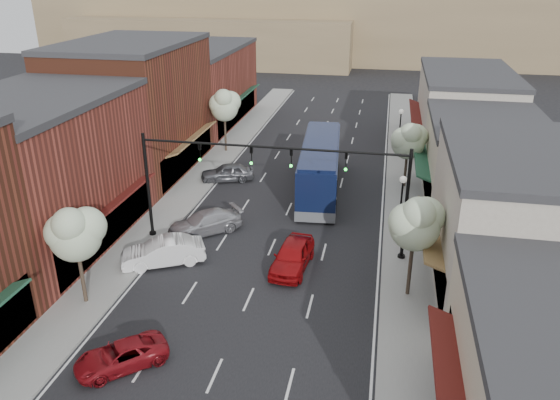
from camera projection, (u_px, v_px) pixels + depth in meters
The scene contains 27 objects.
ground at pixel (239, 321), 27.25m from camera, with size 160.00×160.00×0.00m, color black.
sidewalk_left at pixel (199, 179), 45.40m from camera, with size 2.80×73.00×0.15m, color gray.
sidewalk_right at pixel (405, 194), 42.40m from camera, with size 2.80×73.00×0.15m, color gray.
curb_left at pixel (216, 180), 45.15m from camera, with size 0.25×73.00×0.17m, color gray.
curb_right at pixel (387, 192), 42.65m from camera, with size 0.25×73.00×0.17m, color gray.
bldg_left_midnear at pixel (37, 174), 33.36m from camera, with size 10.14×14.10×9.40m.
bldg_left_midfar at pixel (135, 108), 45.69m from camera, with size 10.14×14.10×10.90m.
bldg_left_far at pixel (199, 85), 60.61m from camera, with size 10.14×18.10×8.40m.
bldg_right_midnear at pixel (518, 223), 28.68m from camera, with size 9.14×12.10×7.90m.
bldg_right_midfar at pixel (483, 162), 39.79m from camera, with size 9.14×12.10×6.40m.
bldg_right_far at pixel (463, 110), 52.22m from camera, with size 9.14×16.10×7.40m.
hill_far at pixel (359, 24), 106.03m from camera, with size 120.00×30.00×12.00m, color #7A6647.
hill_near at pixel (218, 39), 100.46m from camera, with size 50.00×20.00×8.00m, color #7A6647.
signal_mast_right at pixel (366, 186), 31.64m from camera, with size 8.22×0.46×7.00m.
signal_mast_left at pixel (182, 173), 33.64m from camera, with size 8.22×0.46×7.00m.
tree_right_near at pixel (416, 222), 27.57m from camera, with size 2.85×2.65×5.95m.
tree_right_far at pixel (409, 140), 42.17m from camera, with size 2.85×2.65×5.43m.
tree_left_near at pixel (75, 232), 27.01m from camera, with size 2.85×2.65×5.69m.
tree_left_far at pixel (224, 105), 50.30m from camera, with size 2.85×2.65×6.13m.
lamp_post_near at pixel (402, 198), 34.14m from camera, with size 0.44×0.44×4.44m.
lamp_post_far at pixel (400, 125), 49.92m from camera, with size 0.44×0.44×4.44m.
coach_bus at pixel (320, 166), 42.41m from camera, with size 3.80×13.03×3.93m.
red_hatchback at pixel (292, 256), 31.78m from camera, with size 1.93×4.79×1.63m, color maroon.
parked_car_a at pixel (121, 356), 23.99m from camera, with size 1.87×4.05×1.13m, color maroon.
parked_car_b at pixel (163, 252), 32.22m from camera, with size 1.70×4.86×1.60m, color white.
parked_car_c at pixel (205, 222), 36.12m from camera, with size 2.02×4.97×1.44m, color #A5A5AA.
parked_car_d at pixel (227, 172), 44.89m from camera, with size 1.74×4.32×1.47m, color #525459.
Camera 1 is at (6.42, -21.82, 16.33)m, focal length 35.00 mm.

